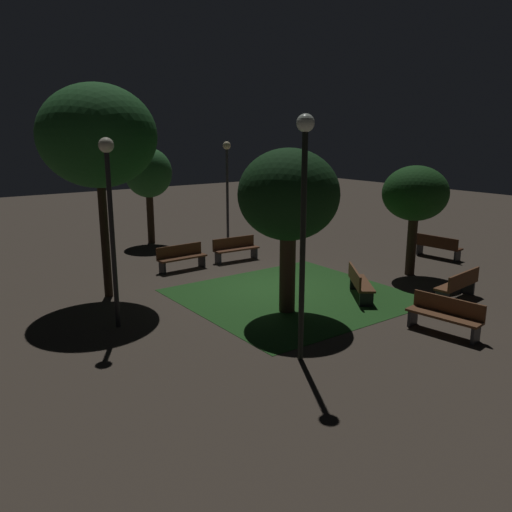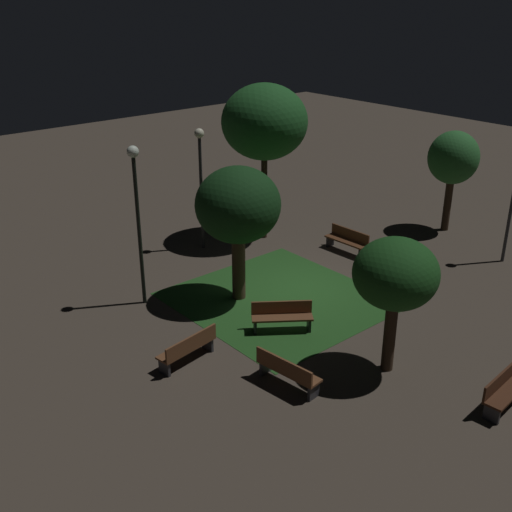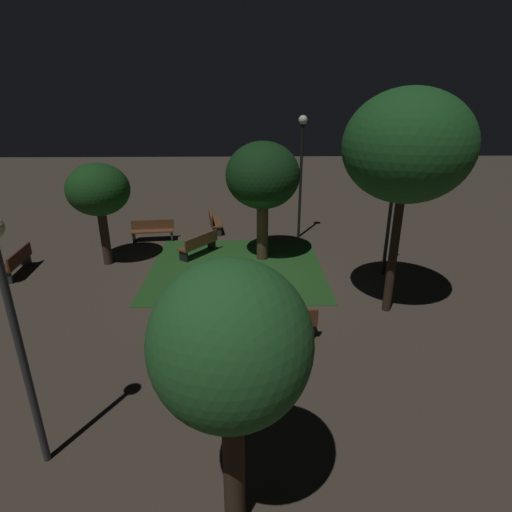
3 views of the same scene
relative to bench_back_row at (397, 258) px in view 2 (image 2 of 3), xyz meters
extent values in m
plane|color=#473D33|center=(1.16, 3.58, -0.48)|extent=(60.00, 60.00, 0.00)
cube|color=#23511E|center=(1.06, 4.69, -0.48)|extent=(6.21, 5.96, 0.01)
cube|color=brown|center=(0.00, 0.07, -0.03)|extent=(1.82, 0.58, 0.06)
cube|color=brown|center=(-0.01, -0.13, 0.20)|extent=(1.80, 0.16, 0.40)
cube|color=#2D2D33|center=(-0.79, 0.12, -0.27)|extent=(0.10, 0.39, 0.42)
cube|color=#2D2D33|center=(0.80, 0.03, -0.27)|extent=(0.10, 0.39, 0.42)
cube|color=#512D19|center=(2.32, 0.07, -0.03)|extent=(1.81, 0.54, 0.06)
cube|color=#512D19|center=(2.32, -0.13, 0.20)|extent=(1.80, 0.12, 0.40)
cube|color=black|center=(1.52, 0.05, -0.27)|extent=(0.09, 0.39, 0.42)
cube|color=black|center=(3.12, 0.10, -0.27)|extent=(0.09, 0.39, 0.42)
cube|color=brown|center=(0.00, 9.07, -0.03)|extent=(0.74, 1.85, 0.06)
cube|color=brown|center=(-0.20, 9.04, 0.20)|extent=(0.32, 1.79, 0.40)
cube|color=#2D2D33|center=(-0.12, 9.86, -0.27)|extent=(0.39, 0.14, 0.42)
cube|color=#2D2D33|center=(0.12, 8.28, -0.27)|extent=(0.39, 0.14, 0.42)
cube|color=#422314|center=(-6.67, 4.30, -0.03)|extent=(0.63, 1.83, 0.06)
cube|color=#422314|center=(-6.46, 4.32, 0.20)|extent=(0.21, 1.80, 0.40)
cube|color=#2D2D33|center=(-6.74, 5.10, -0.27)|extent=(0.39, 0.11, 0.42)
cube|color=brown|center=(-2.60, 7.72, -0.03)|extent=(1.84, 0.69, 0.06)
cube|color=brown|center=(-2.62, 7.93, 0.20)|extent=(1.79, 0.27, 0.40)
cube|color=#2D2D33|center=(-1.80, 7.82, -0.27)|extent=(0.12, 0.39, 0.42)
cube|color=#2D2D33|center=(-3.39, 7.63, -0.27)|extent=(0.12, 0.39, 0.42)
cube|color=brown|center=(-0.47, 5.99, -0.03)|extent=(1.46, 1.73, 0.06)
cube|color=brown|center=(-0.30, 5.86, 0.20)|extent=(1.12, 1.48, 0.40)
cube|color=black|center=(-0.95, 5.34, -0.27)|extent=(0.36, 0.29, 0.42)
cube|color=black|center=(0.01, 6.63, -0.27)|extent=(0.36, 0.29, 0.42)
cylinder|color=#38281C|center=(1.23, -4.87, 0.78)|extent=(0.31, 0.31, 2.53)
ellipsoid|color=#28662D|center=(1.23, -4.87, 2.60)|extent=(2.03, 2.03, 2.13)
cylinder|color=#38281C|center=(-3.75, 5.21, 0.62)|extent=(0.32, 0.32, 2.21)
ellipsoid|color=#194719|center=(-3.75, 5.21, 2.33)|extent=(2.18, 2.18, 1.83)
cylinder|color=#2D2116|center=(5.53, 1.44, 1.41)|extent=(0.24, 0.24, 3.78)
ellipsoid|color=#1E5623|center=(5.53, 1.44, 4.20)|extent=(3.28, 3.28, 2.87)
cylinder|color=#423021|center=(2.04, 5.59, 0.75)|extent=(0.43, 0.43, 2.47)
ellipsoid|color=#143816|center=(2.04, 5.59, 2.72)|extent=(2.67, 2.67, 2.40)
cylinder|color=#333338|center=(-2.05, -3.70, 1.55)|extent=(0.12, 0.12, 4.06)
cylinder|color=black|center=(3.75, 8.12, 1.92)|extent=(0.12, 0.12, 4.81)
sphere|color=white|center=(3.75, 8.12, 4.48)|extent=(0.36, 0.36, 0.36)
cylinder|color=black|center=(6.22, 3.97, 1.69)|extent=(0.12, 0.12, 4.34)
sphere|color=#F2EDCC|center=(6.22, 3.97, 4.01)|extent=(0.36, 0.36, 0.36)
camera|label=1|loc=(10.52, 15.81, 4.30)|focal=35.78mm
camera|label=2|loc=(-12.20, 17.05, 8.95)|focal=43.85mm
camera|label=3|loc=(1.44, -9.10, 5.42)|focal=28.74mm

